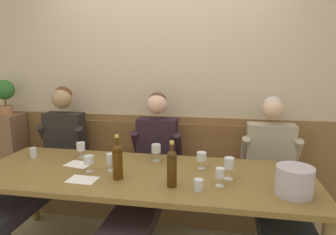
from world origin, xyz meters
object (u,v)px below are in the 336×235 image
(ice_bucket, at_px, (294,181))
(wall_bench, at_px, (161,188))
(dining_table, at_px, (142,180))
(wine_glass_mid_left, at_px, (156,149))
(wine_glass_center_front, at_px, (229,164))
(wine_glass_by_bottle, at_px, (202,157))
(potted_plant, at_px, (4,93))
(water_tumbler_center, at_px, (33,152))
(person_right_seat, at_px, (149,172))
(wine_glass_near_bucket, at_px, (111,159))
(wine_glass_right_end, at_px, (220,174))
(wine_glass_center_rear, at_px, (89,160))
(wine_bottle_clear_water, at_px, (172,167))
(wine_bottle_amber_mid, at_px, (118,160))
(person_center_right_seat, at_px, (276,185))
(person_center_left_seat, at_px, (45,164))
(water_tumbler_left, at_px, (199,185))
(wine_glass_mid_right, at_px, (81,147))

(ice_bucket, bearing_deg, wall_bench, 139.09)
(dining_table, xyz_separation_m, wine_glass_mid_left, (0.05, 0.28, 0.17))
(ice_bucket, relative_size, wine_glass_center_front, 1.45)
(wine_glass_by_bottle, height_order, potted_plant, potted_plant)
(dining_table, distance_m, water_tumbler_center, 1.07)
(wine_glass_by_bottle, bearing_deg, person_right_seat, 161.25)
(ice_bucket, xyz_separation_m, wine_glass_near_bucket, (-1.32, 0.19, 0.00))
(wine_glass_near_bucket, height_order, potted_plant, potted_plant)
(wine_glass_right_end, distance_m, wine_glass_center_rear, 1.01)
(wine_bottle_clear_water, xyz_separation_m, wine_bottle_amber_mid, (-0.41, 0.06, -0.00))
(person_center_right_seat, bearing_deg, wine_glass_near_bucket, -166.62)
(ice_bucket, bearing_deg, person_center_left_seat, 166.08)
(wall_bench, bearing_deg, ice_bucket, -40.91)
(person_center_right_seat, bearing_deg, wine_bottle_clear_water, -147.07)
(wine_glass_by_bottle, bearing_deg, wine_glass_center_rear, -165.81)
(wine_glass_mid_left, xyz_separation_m, potted_plant, (-1.81, 0.49, 0.39))
(wine_glass_right_end, relative_size, wine_glass_center_rear, 1.02)
(wine_glass_center_front, bearing_deg, person_right_seat, 153.88)
(wine_bottle_amber_mid, bearing_deg, person_right_seat, 76.59)
(person_center_left_seat, distance_m, water_tumbler_center, 0.22)
(wine_bottle_clear_water, bearing_deg, wine_bottle_amber_mid, 171.13)
(dining_table, bearing_deg, ice_bucket, -10.38)
(wine_bottle_clear_water, relative_size, wine_glass_center_rear, 2.53)
(water_tumbler_left, bearing_deg, water_tumbler_center, 164.18)
(wine_glass_by_bottle, bearing_deg, wine_glass_right_end, -64.72)
(person_right_seat, height_order, wine_glass_center_rear, person_right_seat)
(wall_bench, height_order, wine_glass_center_front, wall_bench)
(wine_bottle_clear_water, height_order, wine_glass_center_rear, wine_bottle_clear_water)
(dining_table, xyz_separation_m, wine_glass_mid_right, (-0.63, 0.26, 0.16))
(wine_bottle_clear_water, bearing_deg, water_tumbler_center, 163.50)
(ice_bucket, relative_size, wine_glass_near_bucket, 1.69)
(person_right_seat, bearing_deg, wine_glass_right_end, -37.06)
(wine_glass_mid_left, bearing_deg, wall_bench, 96.60)
(wine_bottle_amber_mid, bearing_deg, wine_glass_mid_left, 65.31)
(wine_bottle_clear_water, height_order, potted_plant, potted_plant)
(person_center_right_seat, xyz_separation_m, water_tumbler_center, (-2.11, -0.12, 0.20))
(person_center_right_seat, bearing_deg, wine_glass_center_rear, -166.41)
(wall_bench, distance_m, person_center_left_seat, 1.17)
(person_center_right_seat, distance_m, wine_glass_center_rear, 1.53)
(wine_glass_mid_left, relative_size, water_tumbler_center, 1.71)
(dining_table, bearing_deg, wine_glass_center_rear, -172.51)
(person_right_seat, distance_m, water_tumbler_left, 0.77)
(wine_glass_mid_left, bearing_deg, wine_glass_right_end, -37.94)
(dining_table, bearing_deg, wall_bench, 90.00)
(wine_glass_mid_right, bearing_deg, wine_glass_right_end, -18.11)
(wine_glass_near_bucket, bearing_deg, wine_glass_center_front, -0.16)
(wall_bench, distance_m, wine_bottle_amber_mid, 1.08)
(person_center_left_seat, height_order, wine_glass_center_front, person_center_left_seat)
(wall_bench, xyz_separation_m, dining_table, (0.00, -0.73, 0.40))
(wall_bench, xyz_separation_m, wine_glass_near_bucket, (-0.25, -0.74, 0.56))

